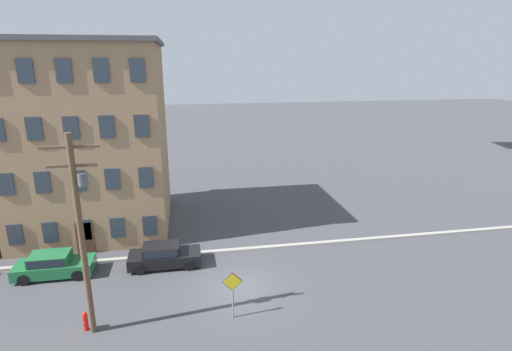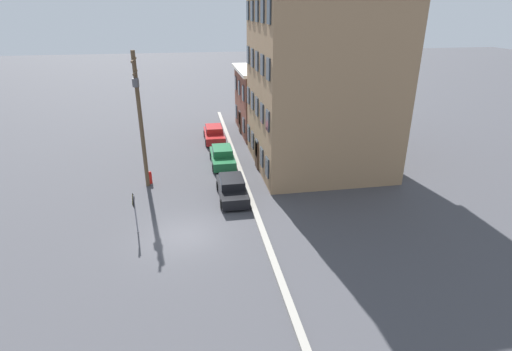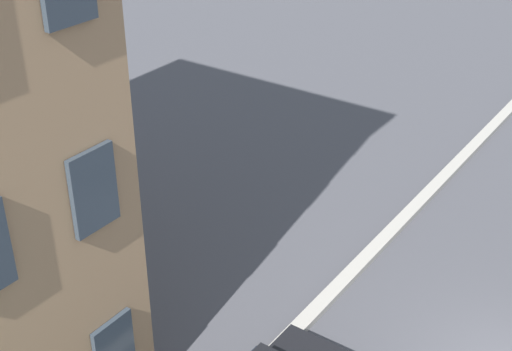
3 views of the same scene
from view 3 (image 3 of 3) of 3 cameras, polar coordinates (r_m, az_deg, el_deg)
The scene contains 1 object.
kerb_strip at distance 17.03m, azimuth 5.82°, elevation -9.63°, with size 56.00×0.36×0.16m, color #9E998E.
Camera 3 is at (-11.78, -1.70, 10.70)m, focal length 50.00 mm.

